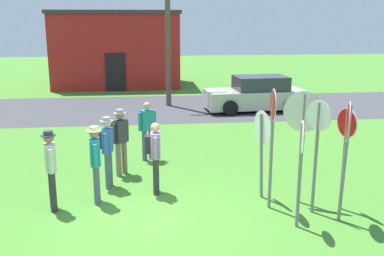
{
  "coord_description": "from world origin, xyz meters",
  "views": [
    {
      "loc": [
        -0.09,
        -8.5,
        4.0
      ],
      "look_at": [
        1.11,
        2.41,
        1.3
      ],
      "focal_mm": 42.16,
      "sensor_mm": 36.0,
      "label": 1
    }
  ],
  "objects_px": {
    "parked_car_on_street": "(256,95)",
    "stop_sign_leaning_left": "(303,126)",
    "stop_sign_far_back": "(272,130)",
    "person_on_left": "(120,137)",
    "stop_sign_leaning_right": "(345,143)",
    "person_in_dark_shirt": "(51,166)",
    "stop_sign_low_front": "(262,139)",
    "stop_sign_rear_right": "(346,140)",
    "utility_pole": "(168,13)",
    "person_with_sunhat": "(107,147)",
    "person_near_signs": "(155,153)",
    "person_holding_notes": "(147,128)",
    "person_in_blue": "(95,160)",
    "stop_sign_nearest": "(301,157)",
    "stop_sign_center_cluster": "(317,139)"
  },
  "relations": [
    {
      "from": "person_with_sunhat",
      "to": "person_in_blue",
      "type": "height_order",
      "value": "same"
    },
    {
      "from": "stop_sign_rear_right",
      "to": "person_in_dark_shirt",
      "type": "xyz_separation_m",
      "value": [
        -5.86,
        1.17,
        -0.69
      ]
    },
    {
      "from": "stop_sign_leaning_right",
      "to": "parked_car_on_street",
      "type": "bearing_deg",
      "value": 85.73
    },
    {
      "from": "parked_car_on_street",
      "to": "stop_sign_leaning_left",
      "type": "relative_size",
      "value": 1.77
    },
    {
      "from": "utility_pole",
      "to": "stop_sign_nearest",
      "type": "height_order",
      "value": "utility_pole"
    },
    {
      "from": "stop_sign_far_back",
      "to": "person_with_sunhat",
      "type": "relative_size",
      "value": 1.49
    },
    {
      "from": "stop_sign_low_front",
      "to": "person_in_dark_shirt",
      "type": "bearing_deg",
      "value": -177.61
    },
    {
      "from": "stop_sign_nearest",
      "to": "parked_car_on_street",
      "type": "bearing_deg",
      "value": 79.94
    },
    {
      "from": "person_in_dark_shirt",
      "to": "person_on_left",
      "type": "height_order",
      "value": "same"
    },
    {
      "from": "utility_pole",
      "to": "parked_car_on_street",
      "type": "bearing_deg",
      "value": -21.99
    },
    {
      "from": "person_near_signs",
      "to": "utility_pole",
      "type": "bearing_deg",
      "value": 84.94
    },
    {
      "from": "stop_sign_low_front",
      "to": "person_in_blue",
      "type": "relative_size",
      "value": 1.16
    },
    {
      "from": "stop_sign_low_front",
      "to": "stop_sign_rear_right",
      "type": "relative_size",
      "value": 0.83
    },
    {
      "from": "person_on_left",
      "to": "stop_sign_nearest",
      "type": "bearing_deg",
      "value": -44.06
    },
    {
      "from": "stop_sign_low_front",
      "to": "person_in_dark_shirt",
      "type": "xyz_separation_m",
      "value": [
        -4.56,
        -0.19,
        -0.39
      ]
    },
    {
      "from": "person_in_dark_shirt",
      "to": "person_near_signs",
      "type": "xyz_separation_m",
      "value": [
        2.19,
        0.7,
        -0.0
      ]
    },
    {
      "from": "stop_sign_leaning_right",
      "to": "stop_sign_leaning_left",
      "type": "distance_m",
      "value": 0.93
    },
    {
      "from": "stop_sign_far_back",
      "to": "stop_sign_rear_right",
      "type": "bearing_deg",
      "value": -31.44
    },
    {
      "from": "utility_pole",
      "to": "stop_sign_nearest",
      "type": "distance_m",
      "value": 13.18
    },
    {
      "from": "stop_sign_leaning_left",
      "to": "person_in_blue",
      "type": "xyz_separation_m",
      "value": [
        -4.46,
        0.44,
        -0.75
      ]
    },
    {
      "from": "stop_sign_rear_right",
      "to": "person_on_left",
      "type": "distance_m",
      "value": 5.61
    },
    {
      "from": "stop_sign_low_front",
      "to": "stop_sign_center_cluster",
      "type": "bearing_deg",
      "value": -45.36
    },
    {
      "from": "stop_sign_leaning_right",
      "to": "person_with_sunhat",
      "type": "relative_size",
      "value": 1.27
    },
    {
      "from": "person_with_sunhat",
      "to": "person_on_left",
      "type": "bearing_deg",
      "value": 72.91
    },
    {
      "from": "stop_sign_far_back",
      "to": "person_in_dark_shirt",
      "type": "bearing_deg",
      "value": 175.02
    },
    {
      "from": "stop_sign_nearest",
      "to": "person_near_signs",
      "type": "bearing_deg",
      "value": 142.84
    },
    {
      "from": "person_holding_notes",
      "to": "person_on_left",
      "type": "relative_size",
      "value": 0.97
    },
    {
      "from": "stop_sign_rear_right",
      "to": "person_near_signs",
      "type": "bearing_deg",
      "value": 152.94
    },
    {
      "from": "stop_sign_far_back",
      "to": "person_on_left",
      "type": "relative_size",
      "value": 1.49
    },
    {
      "from": "stop_sign_far_back",
      "to": "person_near_signs",
      "type": "distance_m",
      "value": 2.76
    },
    {
      "from": "person_on_left",
      "to": "person_holding_notes",
      "type": "bearing_deg",
      "value": 58.86
    },
    {
      "from": "utility_pole",
      "to": "stop_sign_rear_right",
      "type": "relative_size",
      "value": 3.28
    },
    {
      "from": "person_in_blue",
      "to": "person_near_signs",
      "type": "bearing_deg",
      "value": 17.59
    },
    {
      "from": "person_near_signs",
      "to": "stop_sign_leaning_right",
      "type": "bearing_deg",
      "value": -18.64
    },
    {
      "from": "parked_car_on_street",
      "to": "person_with_sunhat",
      "type": "xyz_separation_m",
      "value": [
        -5.83,
        -8.7,
        0.32
      ]
    },
    {
      "from": "person_with_sunhat",
      "to": "stop_sign_leaning_right",
      "type": "bearing_deg",
      "value": -19.92
    },
    {
      "from": "person_in_blue",
      "to": "stop_sign_nearest",
      "type": "bearing_deg",
      "value": -22.29
    },
    {
      "from": "stop_sign_low_front",
      "to": "stop_sign_leaning_right",
      "type": "bearing_deg",
      "value": -27.52
    },
    {
      "from": "utility_pole",
      "to": "stop_sign_low_front",
      "type": "height_order",
      "value": "utility_pole"
    },
    {
      "from": "stop_sign_leaning_right",
      "to": "person_on_left",
      "type": "bearing_deg",
      "value": 150.38
    },
    {
      "from": "parked_car_on_street",
      "to": "stop_sign_nearest",
      "type": "relative_size",
      "value": 2.05
    },
    {
      "from": "stop_sign_center_cluster",
      "to": "person_on_left",
      "type": "distance_m",
      "value": 5.01
    },
    {
      "from": "stop_sign_leaning_right",
      "to": "person_in_dark_shirt",
      "type": "height_order",
      "value": "stop_sign_leaning_right"
    },
    {
      "from": "stop_sign_rear_right",
      "to": "person_in_blue",
      "type": "relative_size",
      "value": 1.41
    },
    {
      "from": "stop_sign_rear_right",
      "to": "person_on_left",
      "type": "height_order",
      "value": "stop_sign_rear_right"
    },
    {
      "from": "stop_sign_rear_right",
      "to": "person_in_dark_shirt",
      "type": "bearing_deg",
      "value": 168.71
    },
    {
      "from": "person_holding_notes",
      "to": "person_in_blue",
      "type": "distance_m",
      "value": 3.21
    },
    {
      "from": "stop_sign_center_cluster",
      "to": "stop_sign_rear_right",
      "type": "relative_size",
      "value": 0.98
    },
    {
      "from": "person_in_dark_shirt",
      "to": "person_in_blue",
      "type": "bearing_deg",
      "value": 18.2
    },
    {
      "from": "stop_sign_far_back",
      "to": "person_in_dark_shirt",
      "type": "distance_m",
      "value": 4.68
    }
  ]
}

